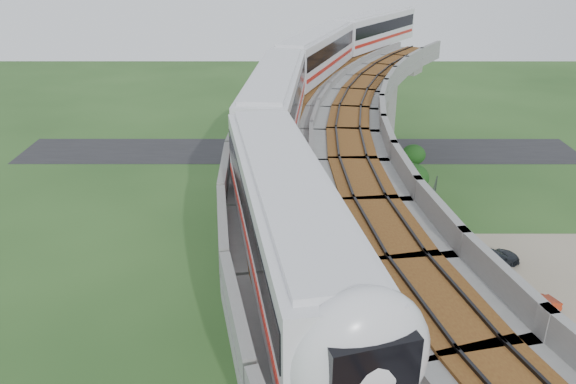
# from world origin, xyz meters

# --- Properties ---
(ground) EXTENTS (160.00, 160.00, 0.00)m
(ground) POSITION_xyz_m (0.00, 0.00, 0.00)
(ground) COLOR #26481D
(ground) RESTS_ON ground
(dirt_lot) EXTENTS (18.00, 26.00, 0.04)m
(dirt_lot) POSITION_xyz_m (14.00, -2.00, 0.02)
(dirt_lot) COLOR #80725D
(dirt_lot) RESTS_ON ground
(asphalt_road) EXTENTS (60.00, 8.00, 0.03)m
(asphalt_road) POSITION_xyz_m (0.00, 30.00, 0.01)
(asphalt_road) COLOR #232326
(asphalt_road) RESTS_ON ground
(viaduct) EXTENTS (19.58, 73.98, 11.40)m
(viaduct) POSITION_xyz_m (3.84, 0.00, 9.05)
(viaduct) COLOR #99968E
(viaduct) RESTS_ON ground
(metro_train) EXTENTS (17.19, 60.17, 3.64)m
(metro_train) POSITION_xyz_m (1.44, 11.35, 12.31)
(metro_train) COLOR silver
(metro_train) RESTS_ON ground
(fence) EXTENTS (3.87, 38.73, 1.50)m
(fence) POSITION_xyz_m (9.75, 0.00, 0.75)
(fence) COLOR #2D382D
(fence) RESTS_ON ground
(tree_0) EXTENTS (2.27, 2.27, 3.19)m
(tree_0) POSITION_xyz_m (10.74, 22.82, 2.22)
(tree_0) COLOR #382314
(tree_0) RESTS_ON ground
(tree_1) EXTENTS (2.95, 2.95, 3.35)m
(tree_1) POSITION_xyz_m (9.50, 17.38, 2.09)
(tree_1) COLOR #382314
(tree_1) RESTS_ON ground
(tree_2) EXTENTS (2.02, 2.02, 2.41)m
(tree_2) POSITION_xyz_m (7.54, 9.32, 1.55)
(tree_2) COLOR #382314
(tree_2) RESTS_ON ground
(tree_3) EXTENTS (2.16, 2.16, 3.27)m
(tree_3) POSITION_xyz_m (6.65, 1.52, 2.34)
(tree_3) COLOR #382314
(tree_3) RESTS_ON ground
(tree_4) EXTENTS (2.43, 2.43, 2.71)m
(tree_4) POSITION_xyz_m (6.06, -5.10, 1.67)
(tree_4) COLOR #382314
(tree_4) RESTS_ON ground
(car_red) EXTENTS (3.39, 2.30, 1.06)m
(car_red) POSITION_xyz_m (13.76, 0.61, 0.57)
(car_red) COLOR #AF2C10
(car_red) RESTS_ON dirt_lot
(car_dark) EXTENTS (4.54, 3.42, 1.22)m
(car_dark) POSITION_xyz_m (13.03, 6.21, 0.65)
(car_dark) COLOR black
(car_dark) RESTS_ON dirt_lot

